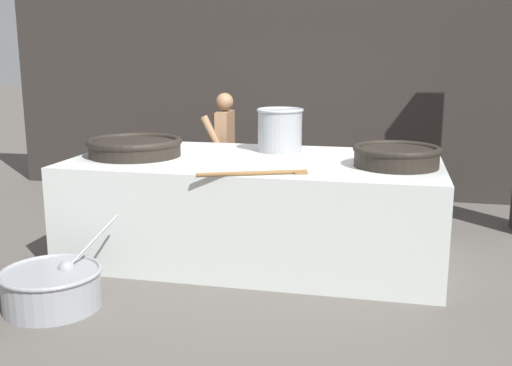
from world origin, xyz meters
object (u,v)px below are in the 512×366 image
at_px(stock_pot, 280,129).
at_px(giant_wok_far, 396,155).
at_px(giant_wok_near, 135,146).
at_px(prep_bowl_vegetables, 52,286).
at_px(cook, 225,150).

bearing_deg(stock_pot, giant_wok_far, -27.27).
bearing_deg(giant_wok_far, giant_wok_near, 179.78).
bearing_deg(giant_wok_near, giant_wok_far, -0.22).
height_order(giant_wok_near, prep_bowl_vegetables, giant_wok_near).
distance_m(giant_wok_near, prep_bowl_vegetables, 1.83).
height_order(stock_pot, prep_bowl_vegetables, stock_pot).
bearing_deg(giant_wok_near, cook, 71.46).
relative_size(giant_wok_near, stock_pot, 1.93).
relative_size(cook, prep_bowl_vegetables, 1.60).
bearing_deg(giant_wok_far, cook, 143.41).
bearing_deg(prep_bowl_vegetables, cook, 78.60).
xyz_separation_m(giant_wok_near, prep_bowl_vegetables, (-0.10, -1.55, -0.96)).
bearing_deg(cook, prep_bowl_vegetables, 76.27).
height_order(cook, prep_bowl_vegetables, cook).
height_order(giant_wok_near, stock_pot, stock_pot).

